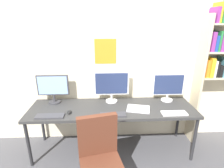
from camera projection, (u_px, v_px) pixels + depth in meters
name	position (u px, v px, depth m)	size (l,w,h in m)	color
wall_back	(111.00, 64.00, 2.83)	(4.81, 0.11, 2.60)	beige
desk	(112.00, 110.00, 2.63)	(2.41, 0.68, 0.74)	#333333
bookshelf	(222.00, 59.00, 2.69)	(0.83, 0.28, 2.21)	beige
office_chair	(101.00, 168.00, 1.97)	(0.53, 0.53, 0.99)	#2D2D33
monitor_left	(53.00, 87.00, 2.69)	(0.47, 0.18, 0.44)	#38383D
monitor_center	(112.00, 85.00, 2.73)	(0.53, 0.18, 0.49)	silver
monitor_right	(168.00, 86.00, 2.78)	(0.49, 0.18, 0.44)	silver
keyboard_left	(50.00, 116.00, 2.36)	(0.37, 0.13, 0.02)	#38383D
keyboard_center	(113.00, 115.00, 2.40)	(0.35, 0.13, 0.02)	#38383D
keyboard_right	(174.00, 113.00, 2.44)	(0.34, 0.13, 0.02)	silver
computer_mouse	(69.00, 112.00, 2.45)	(0.06, 0.10, 0.03)	black
laptop_closed	(138.00, 109.00, 2.55)	(0.32, 0.22, 0.02)	silver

